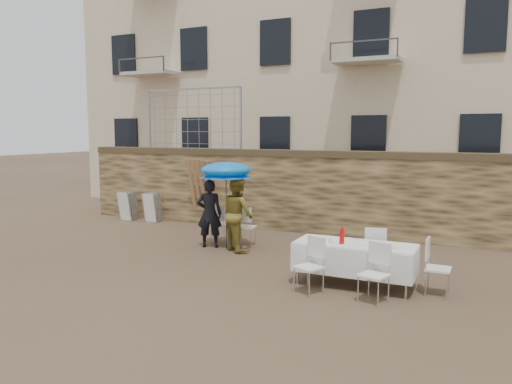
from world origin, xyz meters
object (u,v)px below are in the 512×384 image
at_px(couple_chair_left, 221,223).
at_px(soda_bottle, 342,237).
at_px(table_chair_side, 438,267).
at_px(woman_dress, 238,214).
at_px(banquet_table, 355,246).
at_px(umbrella, 226,173).
at_px(table_chair_front_left, 309,266).
at_px(table_chair_back, 375,251).
at_px(chair_stack_left, 132,205).
at_px(couple_chair_right, 246,226).
at_px(table_chair_front_right, 374,274).
at_px(man_suit, 209,214).
at_px(chair_stack_right, 156,206).

distance_m(couple_chair_left, soda_bottle, 4.28).
bearing_deg(table_chair_side, couple_chair_left, 70.68).
height_order(woman_dress, soda_bottle, woman_dress).
height_order(banquet_table, soda_bottle, soda_bottle).
relative_size(umbrella, table_chair_front_left, 1.98).
relative_size(table_chair_back, chair_stack_left, 1.04).
bearing_deg(umbrella, table_chair_front_left, -39.08).
bearing_deg(couple_chair_right, chair_stack_left, -26.12).
height_order(woman_dress, umbrella, umbrella).
bearing_deg(table_chair_side, chair_stack_left, 69.57).
xyz_separation_m(woman_dress, table_chair_back, (3.32, -0.68, -0.38)).
bearing_deg(table_chair_front_right, table_chair_front_left, -162.82).
bearing_deg(soda_bottle, table_chair_front_right, -40.60).
bearing_deg(table_chair_back, table_chair_front_right, 89.65).
xyz_separation_m(man_suit, chair_stack_left, (-4.16, 2.28, -0.35)).
height_order(table_chair_front_left, chair_stack_right, table_chair_front_left).
bearing_deg(table_chair_side, table_chair_front_left, 113.81).
bearing_deg(umbrella, woman_dress, -15.95).
height_order(couple_chair_right, chair_stack_right, couple_chair_right).
distance_m(table_chair_front_left, table_chair_front_right, 1.10).
bearing_deg(table_chair_front_right, table_chair_back, 118.13).
relative_size(table_chair_front_left, table_chair_side, 1.00).
height_order(woman_dress, table_chair_front_left, woman_dress).
distance_m(soda_bottle, table_chair_front_right, 1.02).
bearing_deg(table_chair_front_left, banquet_table, 76.18).
bearing_deg(table_chair_back, soda_bottle, 55.86).
xyz_separation_m(woman_dress, table_chair_side, (4.52, -1.38, -0.38)).
relative_size(couple_chair_right, chair_stack_right, 1.04).
bearing_deg(couple_chair_left, table_chair_front_right, 147.01).
distance_m(couple_chair_left, chair_stack_left, 4.51).
height_order(table_chair_front_right, table_chair_side, same).
distance_m(woman_dress, table_chair_front_left, 3.38).
bearing_deg(banquet_table, table_chair_front_left, -128.66).
xyz_separation_m(couple_chair_left, banquet_table, (3.87, -2.03, 0.25)).
xyz_separation_m(umbrella, couple_chair_left, (-0.40, 0.45, -1.31)).
height_order(table_chair_side, chair_stack_right, table_chair_side).
bearing_deg(woman_dress, man_suit, 34.47).
relative_size(man_suit, couple_chair_right, 1.69).
distance_m(couple_chair_left, chair_stack_right, 3.69).
xyz_separation_m(umbrella, table_chair_front_left, (2.87, -2.33, -1.31)).
bearing_deg(banquet_table, table_chair_side, 4.09).
bearing_deg(couple_chair_right, couple_chair_left, -6.50).
xyz_separation_m(woman_dress, table_chair_front_right, (3.62, -2.23, -0.38)).
relative_size(woman_dress, chair_stack_right, 1.87).
distance_m(table_chair_front_left, table_chair_side, 2.17).
distance_m(woman_dress, soda_bottle, 3.34).
xyz_separation_m(woman_dress, couple_chair_left, (-0.75, 0.55, -0.38)).
xyz_separation_m(banquet_table, chair_stack_right, (-7.12, 3.76, -0.27)).
relative_size(couple_chair_right, table_chair_back, 1.00).
bearing_deg(soda_bottle, umbrella, 152.13).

